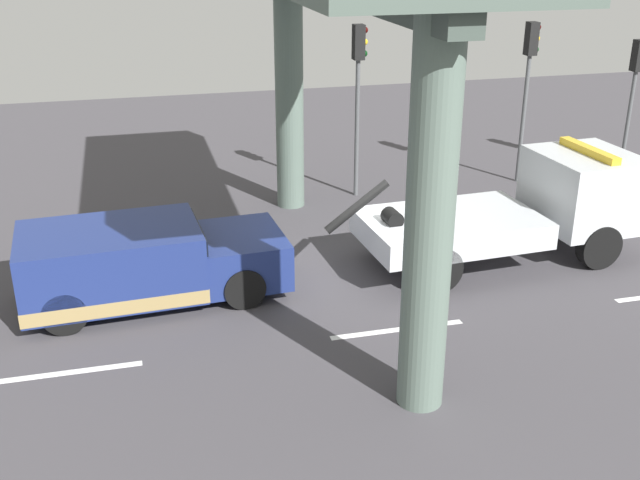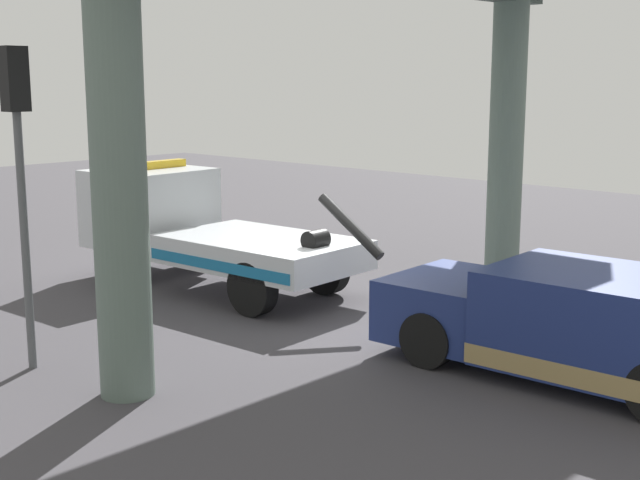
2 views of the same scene
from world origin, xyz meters
name	(u,v)px [view 2 (image 2 of 2)]	position (x,y,z in m)	size (l,w,h in m)	color
ground_plane	(338,321)	(0.00, 0.00, -0.05)	(60.00, 40.00, 0.10)	#423F44
lane_stripe_mid	(422,293)	(0.00, -2.50, 0.00)	(2.60, 0.16, 0.01)	silver
lane_stripe_east	(225,252)	(6.00, -2.50, 0.00)	(2.60, 0.16, 0.01)	silver
tow_truck_white	(194,226)	(3.99, 0.05, 1.20)	(7.31, 2.71, 2.46)	silver
towed_van_green	(576,325)	(-4.54, 0.00, 0.78)	(5.31, 2.47, 1.58)	navy
traffic_light_near	(18,139)	(1.52, 5.09, 3.38)	(0.39, 0.32, 4.66)	#515456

